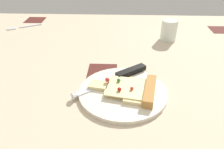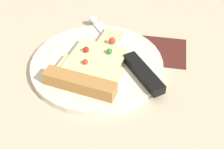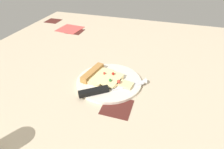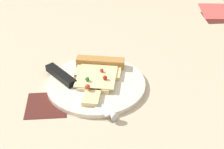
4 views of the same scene
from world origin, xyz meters
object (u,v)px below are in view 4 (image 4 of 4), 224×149
(knife, at_px, (72,84))
(napkin, at_px, (220,11))
(pizza_slice, at_px, (98,73))
(plate, at_px, (96,84))

(knife, bearing_deg, napkin, -177.74)
(pizza_slice, distance_m, knife, 0.07)
(napkin, bearing_deg, pizza_slice, 130.15)
(pizza_slice, bearing_deg, plate, 90.07)
(plate, height_order, napkin, plate)
(knife, height_order, napkin, knife)
(plate, relative_size, pizza_slice, 1.26)
(napkin, bearing_deg, knife, 129.17)
(knife, bearing_deg, pizza_slice, 174.42)
(plate, distance_m, knife, 0.06)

